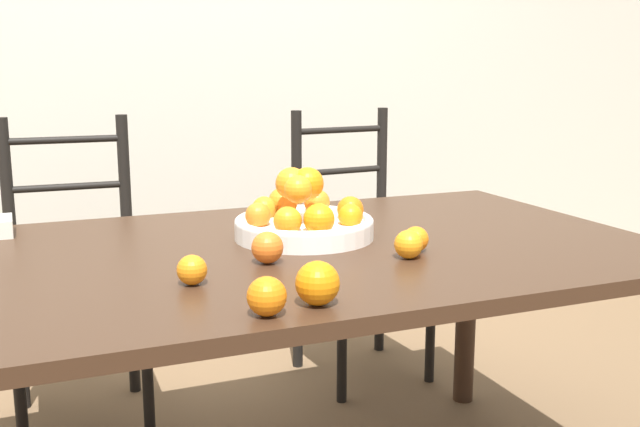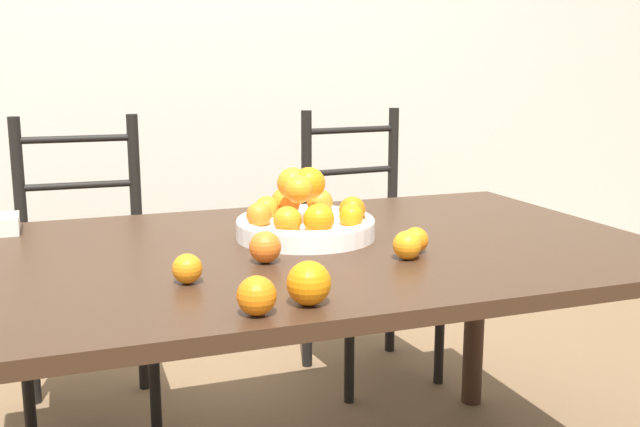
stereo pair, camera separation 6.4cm
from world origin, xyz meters
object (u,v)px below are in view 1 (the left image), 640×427
at_px(orange_loose_2, 416,239).
at_px(chair_right, 357,254).
at_px(chair_left, 76,284).
at_px(fruit_bowl, 303,218).
at_px(orange_loose_0, 192,270).
at_px(orange_loose_1, 409,244).
at_px(orange_loose_4, 267,248).
at_px(orange_loose_5, 318,283).
at_px(orange_loose_3, 267,296).

distance_m(orange_loose_2, chair_right, 1.09).
bearing_deg(chair_left, fruit_bowl, -54.88).
xyz_separation_m(orange_loose_0, orange_loose_1, (0.51, 0.02, 0.00)).
bearing_deg(fruit_bowl, orange_loose_4, -129.18).
xyz_separation_m(fruit_bowl, orange_loose_0, (-0.36, -0.30, -0.02)).
height_order(orange_loose_4, orange_loose_5, orange_loose_5).
xyz_separation_m(orange_loose_1, chair_left, (-0.66, 1.05, -0.31)).
height_order(orange_loose_1, orange_loose_3, orange_loose_3).
relative_size(orange_loose_4, chair_right, 0.07).
bearing_deg(orange_loose_1, fruit_bowl, 117.69).
bearing_deg(fruit_bowl, orange_loose_2, -50.04).
relative_size(orange_loose_1, orange_loose_4, 0.92).
distance_m(fruit_bowl, orange_loose_3, 0.61).
xyz_separation_m(chair_left, chair_right, (1.03, -0.00, 0.00)).
xyz_separation_m(orange_loose_0, chair_right, (0.87, 1.07, -0.31)).
bearing_deg(orange_loose_5, chair_right, 61.87).
xyz_separation_m(fruit_bowl, chair_left, (-0.51, 0.77, -0.33)).
xyz_separation_m(fruit_bowl, chair_right, (0.51, 0.77, -0.33)).
relative_size(orange_loose_3, chair_right, 0.07).
xyz_separation_m(orange_loose_0, orange_loose_5, (0.19, -0.22, 0.01)).
xyz_separation_m(orange_loose_4, chair_right, (0.68, 0.97, -0.31)).
distance_m(orange_loose_4, orange_loose_5, 0.32).
bearing_deg(orange_loose_0, chair_right, 50.76).
relative_size(orange_loose_2, chair_right, 0.06).
distance_m(orange_loose_0, orange_loose_1, 0.51).
bearing_deg(orange_loose_0, orange_loose_5, -49.31).
bearing_deg(orange_loose_5, chair_left, 104.99).
bearing_deg(orange_loose_2, orange_loose_5, -142.42).
bearing_deg(orange_loose_0, orange_loose_1, 1.95).
xyz_separation_m(orange_loose_0, orange_loose_3, (0.08, -0.24, 0.00)).
xyz_separation_m(orange_loose_2, orange_loose_5, (-0.37, -0.28, 0.01)).
height_order(orange_loose_1, orange_loose_4, orange_loose_4).
xyz_separation_m(orange_loose_4, orange_loose_5, (-0.01, -0.32, 0.01)).
xyz_separation_m(orange_loose_0, orange_loose_4, (0.19, 0.10, 0.01)).
distance_m(fruit_bowl, orange_loose_1, 0.32).
bearing_deg(chair_right, orange_loose_2, -112.76).
bearing_deg(orange_loose_5, orange_loose_4, 88.60).
height_order(orange_loose_1, orange_loose_5, orange_loose_5).
bearing_deg(orange_loose_2, orange_loose_0, -173.11).
distance_m(orange_loose_2, chair_left, 1.26).
bearing_deg(chair_left, orange_loose_0, -80.35).
xyz_separation_m(fruit_bowl, orange_loose_4, (-0.16, -0.20, -0.01)).
relative_size(orange_loose_0, chair_left, 0.06).
relative_size(orange_loose_0, orange_loose_2, 1.01).
bearing_deg(orange_loose_5, orange_loose_3, -168.20).
bearing_deg(orange_loose_1, chair_right, 70.78).
relative_size(orange_loose_1, chair_left, 0.07).
xyz_separation_m(orange_loose_1, orange_loose_4, (-0.31, 0.08, 0.00)).
height_order(orange_loose_0, orange_loose_3, orange_loose_3).
distance_m(orange_loose_1, chair_left, 1.28).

